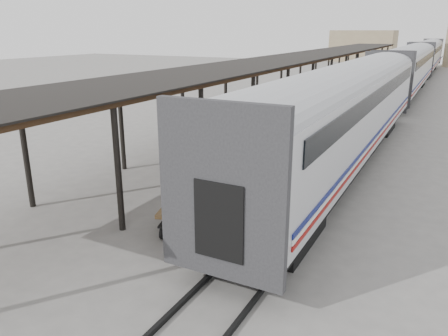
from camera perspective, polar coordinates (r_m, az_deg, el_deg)
name	(u,v)px	position (r m, az deg, el deg)	size (l,w,h in m)	color
ground	(192,215)	(15.02, -4.18, -6.11)	(160.00, 160.00, 0.00)	slate
train	(408,67)	(45.76, 22.87, 12.06)	(3.45, 76.01, 4.01)	silver
canopy	(310,56)	(37.29, 11.18, 14.15)	(4.90, 64.30, 4.15)	#422B19
rails	(405,95)	(46.23, 22.52, 8.84)	(1.54, 150.00, 0.12)	black
building_left	(363,46)	(95.29, 17.72, 14.96)	(12.00, 8.00, 6.00)	tan
baggage_cart	(187,208)	(13.90, -4.92, -5.23)	(1.88, 2.66, 0.86)	brown
suitcase_stack	(186,192)	(14.12, -4.94, -3.17)	(1.30, 1.28, 0.57)	#3C3C3E
luggage_tug	(298,115)	(29.97, 9.68, 6.82)	(0.88, 1.40, 1.22)	maroon
porter	(181,180)	(12.84, -5.66, -1.55)	(0.71, 0.47, 1.95)	navy
pedestrian	(241,124)	(25.71, 2.26, 5.80)	(0.92, 0.38, 1.56)	black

